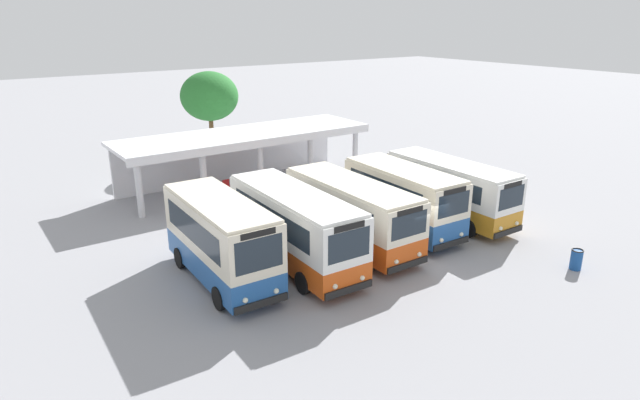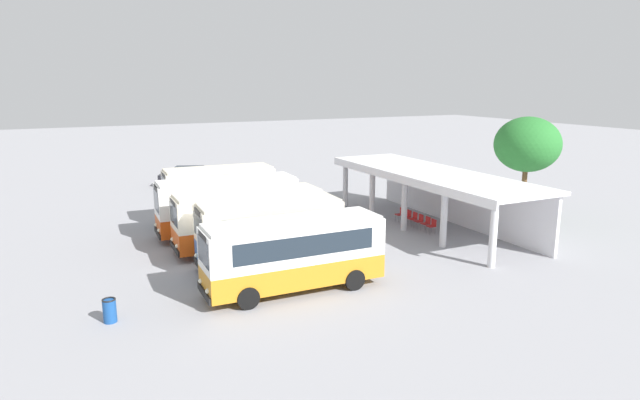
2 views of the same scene
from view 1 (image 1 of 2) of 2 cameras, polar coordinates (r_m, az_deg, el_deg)
The scene contains 15 objects.
ground_plane at distance 24.53m, azimuth 9.89°, elevation -5.98°, with size 180.00×180.00×0.00m, color #939399.
city_bus_nearest_orange at distance 21.79m, azimuth -10.36°, elevation -3.88°, with size 2.51×6.85×3.41m.
city_bus_second_in_row at distance 22.89m, azimuth -2.70°, elevation -2.66°, with size 2.58×8.02×3.25m.
city_bus_middle_cream at distance 24.78m, azimuth 3.29°, elevation -1.15°, with size 2.50×7.78×3.10m.
city_bus_fourth_amber at distance 26.73m, azimuth 8.70°, elevation 0.31°, with size 2.59×6.83×3.23m.
city_bus_fifth_blue at distance 28.88m, azimuth 13.49°, elevation 1.25°, with size 2.34×7.67×3.08m.
terminal_canopy at distance 34.38m, azimuth -8.28°, elevation 5.83°, with size 15.79×4.72×3.40m.
waiting_chair_end_by_column at distance 32.95m, azimuth -9.78°, elevation 1.52°, with size 0.45×0.45×0.86m.
waiting_chair_second_from_end at distance 33.30m, azimuth -8.88°, elevation 1.75°, with size 0.45×0.45×0.86m.
waiting_chair_middle_seat at distance 33.55m, azimuth -7.92°, elevation 1.93°, with size 0.45×0.45×0.86m.
waiting_chair_fourth_seat at distance 33.82m, azimuth -6.97°, elevation 2.10°, with size 0.45×0.45×0.86m.
waiting_chair_fifth_seat at distance 34.13m, azimuth -6.08°, elevation 2.30°, with size 0.45×0.45×0.86m.
waiting_chair_far_end_seat at distance 34.38m, azimuth -5.12°, elevation 2.45°, with size 0.45×0.45×0.86m.
roadside_tree_behind_canopy at distance 39.89m, azimuth -11.55°, elevation 10.62°, with size 4.09×4.09×6.49m.
litter_bin_apron at distance 25.35m, azimuth 25.34°, elevation -5.65°, with size 0.49×0.49×0.90m.
Camera 1 is at (-16.05, -15.50, 10.18)m, focal length 30.44 mm.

